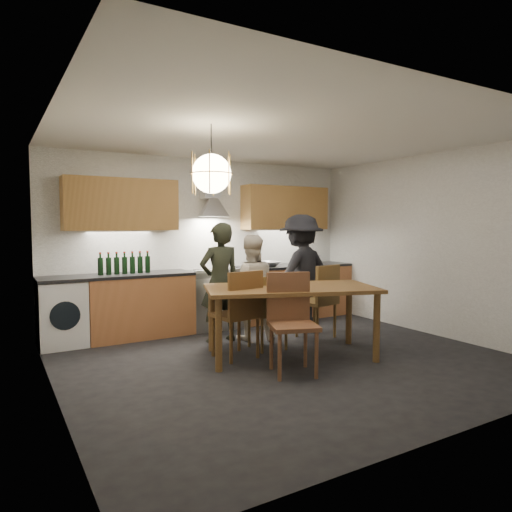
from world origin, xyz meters
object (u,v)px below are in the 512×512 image
chair_front (291,315)px  chair_back_left (240,309)px  person_mid (251,287)px  dining_table (291,295)px  person_right (301,273)px  wine_bottles (125,263)px  mixing_bowl (269,264)px  stock_pot (314,260)px  person_left (220,282)px

chair_front → chair_back_left: bearing=131.7°
chair_front → person_mid: size_ratio=0.74×
chair_back_left → person_mid: size_ratio=0.72×
dining_table → chair_front: chair_front is taller
chair_back_left → person_right: 1.72m
dining_table → person_right: size_ratio=1.28×
person_mid → chair_front: bearing=101.2°
dining_table → wine_bottles: (-1.48, 1.89, 0.31)m
person_mid → mixing_bowl: 1.25m
chair_back_left → person_right: (1.48, 0.83, 0.27)m
stock_pot → chair_front: bearing=-132.1°
mixing_bowl → stock_pot: stock_pot is taller
chair_front → person_left: bearing=114.1°
chair_back_left → person_right: size_ratio=0.61×
person_left → wine_bottles: (-1.06, 0.84, 0.25)m
person_right → wine_bottles: size_ratio=2.40×
person_left → stock_pot: bearing=-161.5°
chair_back_left → wine_bottles: size_ratio=1.45×
person_mid → mixing_bowl: size_ratio=4.30×
dining_table → chair_front: (-0.31, -0.46, -0.14)m
person_mid → stock_pot: bearing=-130.4°
chair_back_left → stock_pot: bearing=-152.4°
dining_table → chair_back_left: bearing=-179.9°
wine_bottles → person_left: bearing=-38.3°
chair_front → stock_pot: chair_front is taller
person_right → dining_table: bearing=37.1°
mixing_bowl → wine_bottles: (-2.34, 0.04, 0.11)m
chair_back_left → person_left: (0.15, 0.85, 0.20)m
chair_back_left → chair_front: bearing=104.8°
mixing_bowl → stock_pot: size_ratio=1.68×
chair_back_left → stock_pot: 2.86m
person_right → mixing_bowl: 0.82m
chair_back_left → person_left: size_ratio=0.65×
dining_table → person_right: bearing=68.4°
wine_bottles → dining_table: bearing=-51.9°
chair_back_left → wine_bottles: 1.96m
person_left → stock_pot: size_ratio=8.04×
person_right → mixing_bowl: bearing=-98.6°
chair_back_left → mixing_bowl: bearing=-138.3°
chair_back_left → chair_front: size_ratio=0.99×
person_mid → dining_table: bearing=113.7°
dining_table → person_left: bearing=131.5°
person_right → mixing_bowl: person_right is taller
dining_table → person_left: person_left is taller
person_left → mixing_bowl: size_ratio=4.79×
person_left → wine_bottles: bearing=-39.3°
chair_front → mixing_bowl: bearing=82.9°
mixing_bowl → stock_pot: 0.89m
chair_front → person_right: size_ratio=0.61×
person_right → stock_pot: person_right is taller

